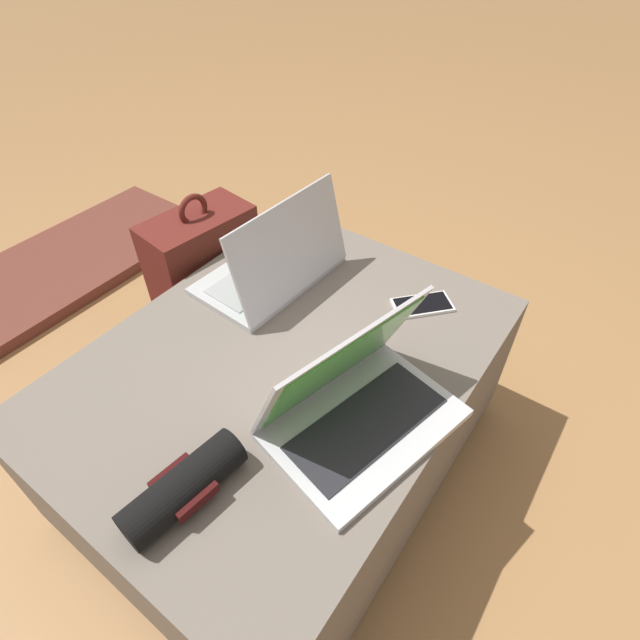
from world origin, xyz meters
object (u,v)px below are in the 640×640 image
at_px(wrist_brace, 184,487).
at_px(laptop_far, 276,266).
at_px(cell_phone, 422,305).
at_px(backpack, 207,289).
at_px(laptop_near, 356,403).

bearing_deg(wrist_brace, laptop_far, 24.70).
height_order(cell_phone, wrist_brace, wrist_brace).
xyz_separation_m(backpack, wrist_brace, (-0.55, -0.55, 0.22)).
distance_m(laptop_near, wrist_brace, 0.33).
bearing_deg(laptop_far, backpack, -89.71).
xyz_separation_m(cell_phone, wrist_brace, (-0.67, 0.10, 0.03)).
xyz_separation_m(laptop_far, cell_phone, (0.13, -0.34, -0.04)).
distance_m(laptop_far, wrist_brace, 0.59).
bearing_deg(laptop_far, wrist_brace, 27.59).
bearing_deg(cell_phone, laptop_near, 139.00).
bearing_deg(backpack, cell_phone, 107.62).
relative_size(laptop_near, laptop_far, 1.08).
height_order(laptop_near, wrist_brace, laptop_near).
xyz_separation_m(cell_phone, backpack, (-0.12, 0.65, -0.19)).
height_order(laptop_near, cell_phone, laptop_near).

